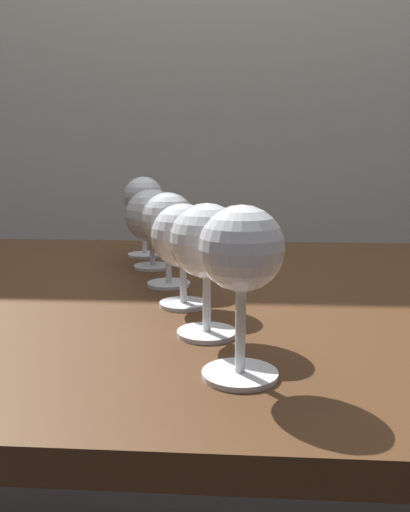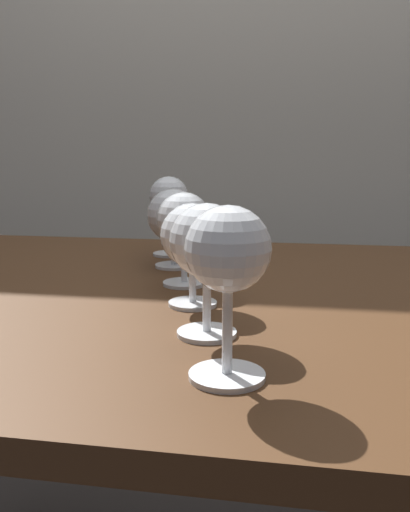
% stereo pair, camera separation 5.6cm
% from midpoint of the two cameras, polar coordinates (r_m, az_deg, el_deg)
% --- Properties ---
extents(back_wall, '(5.00, 0.08, 2.60)m').
position_cam_midpoint_polar(back_wall, '(1.97, 8.35, 20.66)').
color(back_wall, beige).
rests_on(back_wall, ground_plane).
extents(dining_table, '(1.43, 0.86, 0.77)m').
position_cam_midpoint_polar(dining_table, '(0.80, 4.64, -10.01)').
color(dining_table, '#472B16').
rests_on(dining_table, ground_plane).
extents(wine_glass_empty, '(0.07, 0.07, 0.15)m').
position_cam_midpoint_polar(wine_glass_empty, '(0.45, 6.01, -0.16)').
color(wine_glass_empty, white).
rests_on(wine_glass_empty, dining_table).
extents(wine_glass_pinot, '(0.08, 0.08, 0.14)m').
position_cam_midpoint_polar(wine_glass_pinot, '(0.56, 2.87, 1.13)').
color(wine_glass_pinot, white).
rests_on(wine_glass_pinot, dining_table).
extents(wine_glass_cabernet, '(0.08, 0.08, 0.13)m').
position_cam_midpoint_polar(wine_glass_cabernet, '(0.67, 1.05, 1.88)').
color(wine_glass_cabernet, white).
rests_on(wine_glass_cabernet, dining_table).
extents(wine_glass_chardonnay, '(0.08, 0.08, 0.14)m').
position_cam_midpoint_polar(wine_glass_chardonnay, '(0.78, -0.18, 3.70)').
color(wine_glass_chardonnay, white).
rests_on(wine_glass_chardonnay, dining_table).
extents(wine_glass_merlot, '(0.09, 0.09, 0.13)m').
position_cam_midpoint_polar(wine_glass_merlot, '(0.91, -1.57, 4.14)').
color(wine_glass_merlot, white).
rests_on(wine_glass_merlot, dining_table).
extents(wine_glass_rose, '(0.07, 0.07, 0.15)m').
position_cam_midpoint_polar(wine_glass_rose, '(1.01, -2.24, 6.01)').
color(wine_glass_rose, white).
rests_on(wine_glass_rose, dining_table).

